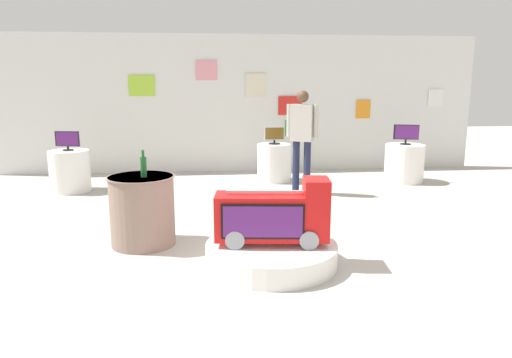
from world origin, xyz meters
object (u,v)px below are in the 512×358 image
Objects in this scene: display_pedestal_center_rear at (274,163)px; tv_on_right_rear at (67,140)px; side_table_round at (142,210)px; novelty_firetruck_tv at (274,217)px; bottle_on_side_table at (143,166)px; display_pedestal_right_rear at (70,171)px; display_pedestal_left_rear at (404,163)px; tv_on_center_rear at (274,135)px; main_display_pedestal at (271,254)px; tv_on_left_rear at (406,134)px; shopper_browsing_near_truck at (302,134)px.

tv_on_right_rear is at bearing -172.09° from display_pedestal_center_rear.
display_pedestal_center_rear is at bearing 59.57° from side_table_round.
bottle_on_side_table reaches higher than novelty_firetruck_tv.
novelty_firetruck_tv reaches higher than display_pedestal_right_rear.
tv_on_center_rear reaches higher than display_pedestal_left_rear.
display_pedestal_right_rear is at bearing 129.31° from main_display_pedestal.
display_pedestal_left_rear is at bearing 1.84° from tv_on_right_rear.
display_pedestal_right_rear is 1.69× the size of tv_on_right_rear.
bottle_on_side_table is (-1.42, 0.75, 0.44)m from novelty_firetruck_tv.
main_display_pedestal is at bearing -98.36° from display_pedestal_center_rear.
main_display_pedestal is 3.56× the size of tv_on_center_rear.
tv_on_center_rear is at bearing 81.64° from main_display_pedestal.
tv_on_center_rear is (-2.52, 0.32, 0.54)m from display_pedestal_left_rear.
tv_on_center_rear is 4.12m from bottle_on_side_table.
bottle_on_side_table reaches higher than display_pedestal_center_rear.
display_pedestal_right_rear is (-6.28, -0.19, -0.58)m from tv_on_left_rear.
shopper_browsing_near_truck is at bearing -75.01° from display_pedestal_center_rear.
shopper_browsing_near_truck is (0.31, -1.16, 0.15)m from tv_on_center_rear.
display_pedestal_center_rear is at bearing 81.64° from main_display_pedestal.
tv_on_left_rear is at bearing 35.60° from bottle_on_side_table.
bottle_on_side_table is (-4.56, -3.26, 0.01)m from tv_on_left_rear.
display_pedestal_right_rear is (-3.75, -0.52, 0.00)m from display_pedestal_center_rear.
tv_on_center_rear is 1.25× the size of bottle_on_side_table.
bottle_on_side_table is at bearing -60.75° from tv_on_right_rear.
novelty_firetruck_tv is 2.65× the size of tv_on_left_rear.
display_pedestal_right_rear is at bearing -178.20° from display_pedestal_left_rear.
bottle_on_side_table reaches higher than display_pedestal_right_rear.
display_pedestal_right_rear is (-3.14, 3.82, -0.16)m from novelty_firetruck_tv.
tv_on_right_rear is at bearing -77.90° from display_pedestal_right_rear.
main_display_pedestal is at bearing -50.67° from tv_on_right_rear.
display_pedestal_left_rear is 1.72× the size of tv_on_right_rear.
bottle_on_side_table reaches higher than tv_on_left_rear.
main_display_pedestal is 3.43m from shopper_browsing_near_truck.
main_display_pedestal is at bearing -28.55° from side_table_round.
tv_on_right_rear is (-3.75, -0.52, 0.55)m from display_pedestal_center_rear.
shopper_browsing_near_truck is at bearing -159.23° from tv_on_left_rear.
bottle_on_side_table is (-2.03, -3.59, 0.59)m from display_pedestal_center_rear.
novelty_firetruck_tv reaches higher than display_pedestal_left_rear.
display_pedestal_left_rear is 2.38× the size of bottle_on_side_table.
display_pedestal_right_rear is (-3.75, -0.51, -0.54)m from tv_on_center_rear.
novelty_firetruck_tv is 2.81× the size of tv_on_right_rear.
shopper_browsing_near_truck is at bearing 44.82° from side_table_round.
main_display_pedestal is 3.05× the size of tv_on_left_rear.
bottle_on_side_table is (1.72, -3.07, 0.04)m from tv_on_right_rear.
display_pedestal_right_rear is 3.57m from bottle_on_side_table.
side_table_round is 3.43m from shopper_browsing_near_truck.
side_table_round is 0.54m from bottle_on_side_table.
display_pedestal_left_rear and display_pedestal_center_rear have the same top height.
main_display_pedestal is 1.68× the size of side_table_round.
display_pedestal_left_rear is 2.46m from shopper_browsing_near_truck.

